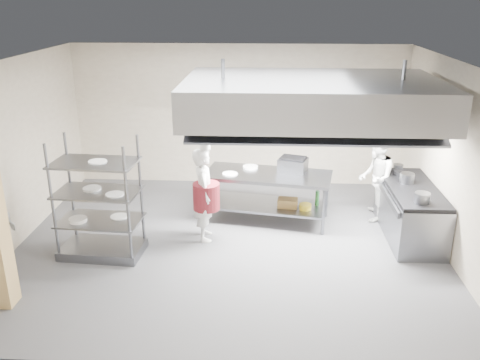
# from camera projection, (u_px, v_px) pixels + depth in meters

# --- Properties ---
(floor) EXTENTS (7.00, 7.00, 0.00)m
(floor) POSITION_uv_depth(u_px,v_px,m) (229.00, 244.00, 8.54)
(floor) COLOR #3D3D40
(floor) RESTS_ON ground
(ceiling) EXTENTS (7.00, 7.00, 0.00)m
(ceiling) POSITION_uv_depth(u_px,v_px,m) (227.00, 62.00, 7.50)
(ceiling) COLOR silver
(ceiling) RESTS_ON wall_back
(wall_back) EXTENTS (7.00, 0.00, 7.00)m
(wall_back) POSITION_uv_depth(u_px,v_px,m) (239.00, 116.00, 10.83)
(wall_back) COLOR #AFA08B
(wall_back) RESTS_ON ground
(wall_left) EXTENTS (0.00, 6.00, 6.00)m
(wall_left) POSITION_uv_depth(u_px,v_px,m) (12.00, 155.00, 8.19)
(wall_left) COLOR #AFA08B
(wall_left) RESTS_ON ground
(wall_right) EXTENTS (0.00, 6.00, 6.00)m
(wall_right) POSITION_uv_depth(u_px,v_px,m) (454.00, 162.00, 7.85)
(wall_right) COLOR #AFA08B
(wall_right) RESTS_ON ground
(exhaust_hood) EXTENTS (4.00, 2.50, 0.60)m
(exhaust_hood) POSITION_uv_depth(u_px,v_px,m) (311.00, 98.00, 8.02)
(exhaust_hood) COLOR gray
(exhaust_hood) RESTS_ON ceiling
(hood_strip_a) EXTENTS (1.60, 0.12, 0.04)m
(hood_strip_a) POSITION_uv_depth(u_px,v_px,m) (254.00, 117.00, 8.17)
(hood_strip_a) COLOR white
(hood_strip_a) RESTS_ON exhaust_hood
(hood_strip_b) EXTENTS (1.60, 0.12, 0.04)m
(hood_strip_b) POSITION_uv_depth(u_px,v_px,m) (367.00, 119.00, 8.08)
(hood_strip_b) COLOR white
(hood_strip_b) RESTS_ON exhaust_hood
(wall_shelf) EXTENTS (1.50, 0.28, 0.04)m
(wall_shelf) POSITION_uv_depth(u_px,v_px,m) (324.00, 119.00, 10.59)
(wall_shelf) COLOR gray
(wall_shelf) RESTS_ON wall_back
(island) EXTENTS (2.38, 1.32, 0.91)m
(island) POSITION_uv_depth(u_px,v_px,m) (268.00, 197.00, 9.28)
(island) COLOR gray
(island) RESTS_ON floor
(island_worktop) EXTENTS (2.38, 1.32, 0.06)m
(island_worktop) POSITION_uv_depth(u_px,v_px,m) (268.00, 175.00, 9.14)
(island_worktop) COLOR gray
(island_worktop) RESTS_ON island
(island_undershelf) EXTENTS (2.19, 1.19, 0.04)m
(island_undershelf) POSITION_uv_depth(u_px,v_px,m) (267.00, 205.00, 9.34)
(island_undershelf) COLOR gray
(island_undershelf) RESTS_ON island
(pass_rack) EXTENTS (1.33, 0.83, 1.92)m
(pass_rack) POSITION_uv_depth(u_px,v_px,m) (98.00, 199.00, 7.89)
(pass_rack) COLOR gray
(pass_rack) RESTS_ON floor
(cooking_range) EXTENTS (0.80, 2.00, 0.84)m
(cooking_range) POSITION_uv_depth(u_px,v_px,m) (410.00, 213.00, 8.71)
(cooking_range) COLOR slate
(cooking_range) RESTS_ON floor
(range_top) EXTENTS (0.78, 1.96, 0.06)m
(range_top) POSITION_uv_depth(u_px,v_px,m) (413.00, 188.00, 8.55)
(range_top) COLOR black
(range_top) RESTS_ON cooking_range
(chef_head) EXTENTS (0.47, 0.64, 1.61)m
(chef_head) POSITION_uv_depth(u_px,v_px,m) (204.00, 195.00, 8.46)
(chef_head) COLOR white
(chef_head) RESTS_ON floor
(chef_line) EXTENTS (0.75, 0.88, 1.60)m
(chef_line) POSITION_uv_depth(u_px,v_px,m) (376.00, 178.00, 9.23)
(chef_line) COLOR white
(chef_line) RESTS_ON floor
(griddle) EXTENTS (0.59, 0.52, 0.24)m
(griddle) POSITION_uv_depth(u_px,v_px,m) (293.00, 165.00, 9.22)
(griddle) COLOR slate
(griddle) RESTS_ON island_worktop
(wicker_basket) EXTENTS (0.38, 0.28, 0.15)m
(wicker_basket) POSITION_uv_depth(u_px,v_px,m) (288.00, 203.00, 9.18)
(wicker_basket) COLOR olive
(wicker_basket) RESTS_ON island_undershelf
(stockpot) EXTENTS (0.24, 0.24, 0.17)m
(stockpot) POSITION_uv_depth(u_px,v_px,m) (407.00, 178.00, 8.69)
(stockpot) COLOR slate
(stockpot) RESTS_ON range_top
(plate_stack) EXTENTS (0.28, 0.28, 0.05)m
(plate_stack) POSITION_uv_depth(u_px,v_px,m) (100.00, 219.00, 8.01)
(plate_stack) COLOR white
(plate_stack) RESTS_ON pass_rack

